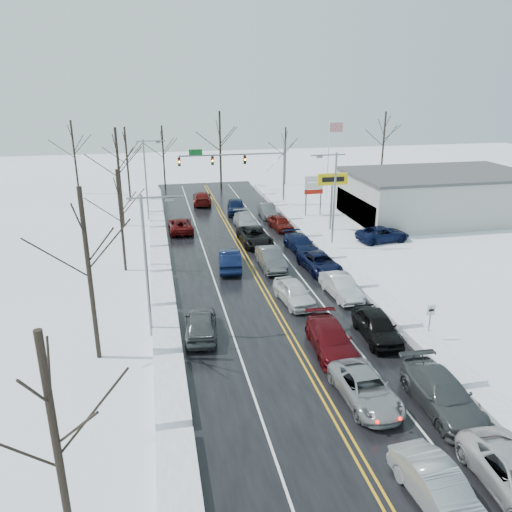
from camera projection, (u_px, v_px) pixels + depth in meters
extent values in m
plane|color=white|center=(269.00, 298.00, 36.62)|extent=(160.00, 160.00, 0.00)
cube|color=black|center=(263.00, 287.00, 38.46)|extent=(14.00, 84.00, 0.01)
cube|color=white|center=(163.00, 296.00, 36.99)|extent=(1.67, 72.00, 0.58)
cube|color=white|center=(355.00, 280.00, 39.93)|extent=(1.67, 72.00, 0.58)
cylinder|color=slate|center=(284.00, 173.00, 62.74)|extent=(0.24, 0.24, 8.00)
cylinder|color=slate|center=(233.00, 155.00, 60.64)|extent=(13.00, 0.18, 0.18)
cylinder|color=slate|center=(275.00, 162.00, 62.04)|extent=(2.33, 0.10, 2.33)
cube|color=#0C591E|center=(196.00, 152.00, 59.64)|extent=(1.60, 0.08, 0.70)
cube|color=black|center=(245.00, 160.00, 61.15)|extent=(0.32, 0.25, 1.05)
sphere|color=#3F0705|center=(245.00, 157.00, 60.90)|extent=(0.20, 0.20, 0.20)
sphere|color=orange|center=(245.00, 160.00, 61.00)|extent=(0.22, 0.22, 0.22)
sphere|color=black|center=(245.00, 162.00, 61.10)|extent=(0.20, 0.20, 0.20)
cube|color=black|center=(212.00, 161.00, 60.38)|extent=(0.32, 0.25, 1.05)
sphere|color=#3F0705|center=(213.00, 158.00, 60.13)|extent=(0.20, 0.20, 0.20)
sphere|color=orange|center=(213.00, 161.00, 60.23)|extent=(0.22, 0.22, 0.22)
sphere|color=black|center=(213.00, 163.00, 60.33)|extent=(0.20, 0.20, 0.20)
cube|color=black|center=(179.00, 162.00, 59.61)|extent=(0.32, 0.25, 1.05)
sphere|color=#3F0705|center=(179.00, 159.00, 59.36)|extent=(0.20, 0.20, 0.20)
sphere|color=orange|center=(179.00, 162.00, 59.46)|extent=(0.22, 0.22, 0.22)
sphere|color=black|center=(179.00, 164.00, 59.56)|extent=(0.20, 0.20, 0.20)
cylinder|color=slate|center=(331.00, 204.00, 52.46)|extent=(0.20, 0.20, 5.60)
cube|color=yellow|center=(333.00, 179.00, 51.59)|extent=(3.20, 0.30, 1.20)
cube|color=black|center=(333.00, 179.00, 51.43)|extent=(2.40, 0.04, 0.50)
cylinder|color=slate|center=(306.00, 199.00, 58.09)|extent=(0.16, 0.16, 4.00)
cylinder|color=slate|center=(321.00, 198.00, 58.43)|extent=(0.16, 0.16, 4.00)
cube|color=white|center=(314.00, 179.00, 57.49)|extent=(2.20, 0.22, 0.70)
cube|color=white|center=(314.00, 186.00, 57.76)|extent=(2.20, 0.22, 0.70)
cube|color=#B01B0D|center=(314.00, 192.00, 57.99)|extent=(2.20, 0.22, 0.50)
cylinder|color=slate|center=(429.00, 323.00, 30.46)|extent=(0.08, 0.08, 2.20)
cube|color=white|center=(431.00, 310.00, 30.15)|extent=(0.55, 0.05, 0.70)
cube|color=black|center=(432.00, 310.00, 30.12)|extent=(0.35, 0.02, 0.15)
cylinder|color=silver|center=(328.00, 161.00, 65.50)|extent=(0.14, 0.14, 10.00)
cube|color=#A1A19D|center=(437.00, 196.00, 57.01)|extent=(20.00, 12.00, 5.00)
cube|color=#262628|center=(355.00, 208.00, 55.39)|extent=(0.10, 11.00, 2.80)
cube|color=#3F3F42|center=(440.00, 173.00, 56.12)|extent=(20.40, 12.40, 0.30)
cylinder|color=slate|center=(334.00, 202.00, 45.97)|extent=(0.18, 0.18, 9.00)
cylinder|color=slate|center=(328.00, 155.00, 44.37)|extent=(3.20, 0.12, 0.12)
cube|color=slate|center=(320.00, 157.00, 44.27)|extent=(0.50, 0.25, 0.18)
cylinder|color=slate|center=(146.00, 269.00, 29.78)|extent=(0.18, 0.18, 9.00)
cylinder|color=slate|center=(155.00, 197.00, 28.49)|extent=(3.20, 0.12, 0.12)
cube|color=slate|center=(169.00, 199.00, 28.70)|extent=(0.50, 0.25, 0.18)
cylinder|color=slate|center=(146.00, 180.00, 55.60)|extent=(0.18, 0.18, 9.00)
cylinder|color=slate|center=(150.00, 141.00, 54.31)|extent=(3.20, 0.12, 0.12)
cube|color=slate|center=(158.00, 142.00, 54.51)|extent=(0.50, 0.25, 0.18)
cylinder|color=#2D231C|center=(60.00, 467.00, 14.54)|extent=(0.24, 0.24, 9.00)
cylinder|color=#2D231C|center=(90.00, 277.00, 27.19)|extent=(0.27, 0.27, 10.00)
cylinder|color=#2D231C|center=(121.00, 221.00, 40.54)|extent=(0.23, 0.23, 8.50)
cylinder|color=#2D231C|center=(120.00, 178.00, 52.98)|extent=(0.28, 0.28, 10.50)
cylinder|color=#2D231C|center=(128.00, 165.00, 64.29)|extent=(0.25, 0.25, 9.50)
cylinder|color=#2D231C|center=(75.00, 158.00, 68.35)|extent=(0.27, 0.27, 10.00)
cylinder|color=#2D231C|center=(164.00, 158.00, 71.76)|extent=(0.24, 0.24, 9.00)
cylinder|color=#2D231C|center=(220.00, 151.00, 71.12)|extent=(0.29, 0.29, 11.00)
cylinder|color=#2D231C|center=(285.00, 156.00, 74.85)|extent=(0.23, 0.23, 8.50)
cylinder|color=#2D231C|center=(383.00, 146.00, 78.07)|extent=(0.28, 0.28, 10.50)
imported|color=#929599|center=(436.00, 505.00, 18.85)|extent=(2.05, 4.82, 1.55)
imported|color=gray|center=(365.00, 401.00, 24.94)|extent=(2.53, 5.16, 1.41)
imported|color=#4D0A0E|center=(330.00, 350.00, 29.55)|extent=(2.60, 5.60, 1.58)
imported|color=silver|center=(294.00, 303.00, 35.88)|extent=(2.41, 4.89, 1.60)
imported|color=#434649|center=(271.00, 268.00, 42.50)|extent=(1.80, 5.10, 1.68)
imported|color=black|center=(255.00, 244.00, 48.58)|extent=(2.87, 5.88, 1.61)
imported|color=#9C9FA4|center=(246.00, 228.00, 53.75)|extent=(2.22, 5.44, 1.58)
imported|color=black|center=(236.00, 213.00, 59.71)|extent=(2.71, 5.28, 1.72)
imported|color=#3C3F41|center=(440.00, 408.00, 24.36)|extent=(2.46, 5.77, 1.66)
imported|color=black|center=(376.00, 338.00, 30.99)|extent=(2.26, 5.04, 1.68)
imported|color=silver|center=(340.00, 296.00, 36.95)|extent=(1.94, 4.85, 1.57)
imported|color=black|center=(319.00, 271.00, 41.79)|extent=(2.87, 5.50, 1.48)
imported|color=black|center=(300.00, 251.00, 46.64)|extent=(2.51, 5.25, 1.48)
imported|color=#4B0E0A|center=(280.00, 229.00, 53.30)|extent=(2.28, 4.56, 1.49)
imported|color=#434649|center=(267.00, 217.00, 58.15)|extent=(1.72, 4.64, 1.52)
imported|color=black|center=(230.00, 269.00, 42.32)|extent=(2.35, 5.34, 1.70)
imported|color=#520B0B|center=(181.00, 232.00, 52.49)|extent=(2.47, 5.26, 1.45)
imported|color=#520D0B|center=(202.00, 204.00, 64.10)|extent=(2.75, 5.78, 1.63)
imported|color=#44474A|center=(201.00, 335.00, 31.30)|extent=(2.45, 5.04, 1.66)
imported|color=black|center=(382.00, 241.00, 49.50)|extent=(5.56, 3.07, 1.47)
imported|color=#3A3C3E|center=(389.00, 228.00, 53.67)|extent=(2.30, 5.52, 1.60)
imported|color=#A8ABB0|center=(348.00, 213.00, 59.82)|extent=(2.14, 4.21, 1.37)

